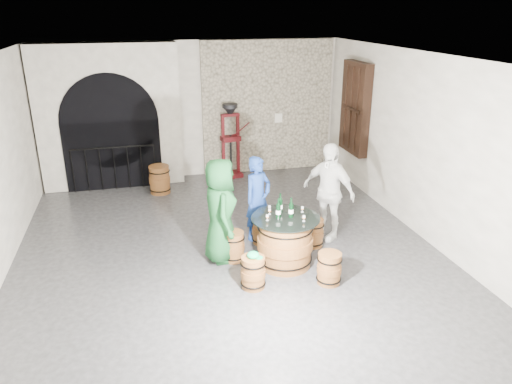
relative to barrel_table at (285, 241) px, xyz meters
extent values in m
plane|color=#2B2B2D|center=(-0.80, 0.81, -0.41)|extent=(8.00, 8.00, 0.00)
plane|color=silver|center=(-0.80, 4.81, 1.19)|extent=(8.00, 0.00, 8.00)
plane|color=silver|center=(-0.80, -3.19, 1.19)|extent=(8.00, 0.00, 8.00)
plane|color=silver|center=(2.70, 0.81, 1.19)|extent=(0.00, 8.00, 8.00)
plane|color=beige|center=(-0.80, 0.81, 2.79)|extent=(8.00, 8.00, 0.00)
cube|color=#AAA088|center=(1.00, 4.75, 1.19)|extent=(3.20, 0.12, 3.18)
cube|color=silver|center=(-2.70, 4.56, 1.19)|extent=(3.10, 0.50, 3.18)
cube|color=black|center=(-2.70, 4.30, 0.36)|extent=(2.10, 0.03, 1.55)
cylinder|color=black|center=(-2.70, 4.30, 1.14)|extent=(2.10, 0.03, 2.10)
cylinder|color=black|center=(-2.70, 4.23, 0.57)|extent=(1.79, 0.04, 0.04)
cylinder|color=black|center=(-3.59, 4.23, 0.08)|extent=(0.02, 0.02, 0.98)
cylinder|color=black|center=(-3.29, 4.23, 0.08)|extent=(0.02, 0.02, 0.98)
cylinder|color=black|center=(-3.00, 4.23, 0.08)|extent=(0.02, 0.02, 0.98)
cylinder|color=black|center=(-2.70, 4.23, 0.08)|extent=(0.02, 0.02, 0.98)
cylinder|color=black|center=(-2.40, 4.23, 0.08)|extent=(0.02, 0.02, 0.98)
cylinder|color=black|center=(-2.10, 4.23, 0.08)|extent=(0.02, 0.02, 0.98)
cylinder|color=black|center=(-1.81, 4.23, 0.08)|extent=(0.02, 0.02, 0.98)
cube|color=black|center=(2.59, 3.21, 1.39)|extent=(0.20, 1.10, 2.00)
cube|color=black|center=(2.54, 3.21, 1.39)|extent=(0.06, 0.88, 1.76)
cube|color=black|center=(2.57, 3.21, 1.39)|extent=(0.22, 0.92, 0.06)
cube|color=black|center=(2.57, 2.92, 1.39)|extent=(0.22, 0.06, 1.80)
cube|color=black|center=(2.57, 3.21, 1.39)|extent=(0.22, 0.06, 1.80)
cube|color=black|center=(2.57, 3.50, 1.39)|extent=(0.22, 0.06, 1.80)
cylinder|color=brown|center=(0.00, 0.00, -0.02)|extent=(0.83, 0.83, 0.79)
cylinder|color=brown|center=(0.00, 0.00, -0.02)|extent=(0.89, 0.89, 0.17)
torus|color=black|center=(0.00, 0.00, -0.29)|extent=(0.89, 0.89, 0.02)
torus|color=black|center=(0.00, 0.00, 0.25)|extent=(0.89, 0.89, 0.02)
cylinder|color=brown|center=(0.00, 0.00, 0.39)|extent=(0.85, 0.85, 0.02)
cylinder|color=black|center=(0.00, 0.00, 0.41)|extent=(1.08, 1.08, 0.01)
cylinder|color=brown|center=(-0.77, 0.35, -0.17)|extent=(0.34, 0.34, 0.48)
cylinder|color=brown|center=(-0.77, 0.35, -0.17)|extent=(0.37, 0.37, 0.10)
torus|color=black|center=(-0.77, 0.35, -0.34)|extent=(0.38, 0.38, 0.02)
torus|color=black|center=(-0.77, 0.35, -0.01)|extent=(0.38, 0.38, 0.02)
cylinder|color=brown|center=(-0.77, 0.35, 0.07)|extent=(0.35, 0.35, 0.02)
cylinder|color=brown|center=(-0.15, 0.83, -0.17)|extent=(0.34, 0.34, 0.48)
cylinder|color=brown|center=(-0.15, 0.83, -0.17)|extent=(0.37, 0.37, 0.10)
torus|color=black|center=(-0.15, 0.83, -0.34)|extent=(0.38, 0.38, 0.02)
torus|color=black|center=(-0.15, 0.83, -0.01)|extent=(0.38, 0.38, 0.02)
cylinder|color=brown|center=(-0.15, 0.83, 0.07)|extent=(0.35, 0.35, 0.02)
cylinder|color=brown|center=(0.67, 0.51, -0.17)|extent=(0.34, 0.34, 0.48)
cylinder|color=brown|center=(0.67, 0.51, -0.17)|extent=(0.37, 0.37, 0.10)
torus|color=black|center=(0.67, 0.51, -0.34)|extent=(0.38, 0.38, 0.02)
torus|color=black|center=(0.67, 0.51, -0.01)|extent=(0.38, 0.38, 0.02)
cylinder|color=brown|center=(0.67, 0.51, 0.07)|extent=(0.35, 0.35, 0.02)
cylinder|color=brown|center=(0.48, -0.70, -0.17)|extent=(0.34, 0.34, 0.48)
cylinder|color=brown|center=(0.48, -0.70, -0.17)|extent=(0.37, 0.37, 0.10)
torus|color=black|center=(0.48, -0.70, -0.34)|extent=(0.38, 0.38, 0.02)
torus|color=black|center=(0.48, -0.70, -0.01)|extent=(0.38, 0.38, 0.02)
cylinder|color=brown|center=(0.48, -0.70, 0.07)|extent=(0.35, 0.35, 0.02)
cylinder|color=brown|center=(-0.65, -0.54, -0.17)|extent=(0.34, 0.34, 0.48)
cylinder|color=brown|center=(-0.65, -0.54, -0.17)|extent=(0.37, 0.37, 0.10)
torus|color=black|center=(-0.65, -0.54, -0.34)|extent=(0.38, 0.38, 0.02)
torus|color=black|center=(-0.65, -0.54, -0.01)|extent=(0.38, 0.38, 0.02)
cylinder|color=brown|center=(-0.65, -0.54, 0.07)|extent=(0.35, 0.35, 0.02)
ellipsoid|color=#0D9654|center=(-0.65, -0.54, 0.12)|extent=(0.18, 0.18, 0.10)
cylinder|color=#0D9654|center=(-0.57, -0.57, 0.09)|extent=(0.12, 0.12, 0.01)
imported|color=#13461F|center=(-0.95, 0.44, 0.45)|extent=(0.57, 0.85, 1.72)
imported|color=navy|center=(-0.18, 1.03, 0.35)|extent=(0.66, 0.59, 1.52)
imported|color=silver|center=(1.03, 0.79, 0.47)|extent=(0.94, 1.09, 1.75)
cylinder|color=black|center=(-0.12, 0.01, 0.53)|extent=(0.07, 0.07, 0.22)
cylinder|color=white|center=(-0.12, 0.01, 0.52)|extent=(0.08, 0.08, 0.06)
cone|color=black|center=(-0.12, 0.01, 0.65)|extent=(0.07, 0.07, 0.05)
cylinder|color=black|center=(-0.12, 0.01, 0.71)|extent=(0.03, 0.03, 0.07)
cylinder|color=black|center=(0.08, -0.01, 0.53)|extent=(0.07, 0.07, 0.22)
cylinder|color=white|center=(0.08, -0.01, 0.52)|extent=(0.08, 0.08, 0.06)
cone|color=black|center=(0.08, -0.01, 0.65)|extent=(0.07, 0.07, 0.05)
cylinder|color=black|center=(0.08, -0.01, 0.71)|extent=(0.03, 0.03, 0.07)
cylinder|color=black|center=(-0.03, 0.21, 0.53)|extent=(0.07, 0.07, 0.22)
cylinder|color=white|center=(-0.03, 0.21, 0.52)|extent=(0.08, 0.08, 0.06)
cone|color=black|center=(-0.03, 0.21, 0.65)|extent=(0.07, 0.07, 0.05)
cylinder|color=black|center=(-0.03, 0.21, 0.71)|extent=(0.03, 0.03, 0.07)
cylinder|color=brown|center=(-1.74, 3.75, -0.11)|extent=(0.43, 0.43, 0.61)
cylinder|color=brown|center=(-1.74, 3.75, -0.11)|extent=(0.46, 0.46, 0.13)
torus|color=black|center=(-1.74, 3.75, -0.31)|extent=(0.47, 0.47, 0.02)
torus|color=black|center=(-1.74, 3.75, 0.10)|extent=(0.47, 0.47, 0.02)
cylinder|color=brown|center=(-1.74, 3.75, 0.21)|extent=(0.44, 0.44, 0.02)
cube|color=#500D12|center=(0.01, 4.47, -0.36)|extent=(0.55, 0.47, 0.09)
cube|color=#500D12|center=(0.01, 4.47, 0.55)|extent=(0.48, 0.35, 0.11)
cube|color=#500D12|center=(0.01, 4.47, 1.11)|extent=(0.45, 0.18, 0.07)
cylinder|color=black|center=(0.01, 4.47, 0.15)|extent=(0.05, 0.05, 0.94)
cylinder|color=black|center=(0.01, 4.47, 1.33)|extent=(0.36, 0.36, 0.08)
cone|color=black|center=(0.01, 4.47, 1.22)|extent=(0.36, 0.36, 0.19)
cube|color=#500D12|center=(-0.17, 4.43, 0.39)|extent=(0.08, 0.08, 1.50)
cube|color=#500D12|center=(0.20, 4.50, 0.39)|extent=(0.08, 0.08, 1.50)
cylinder|color=#500D12|center=(0.30, 4.48, 0.76)|extent=(0.40, 0.10, 0.29)
cube|color=silver|center=(1.25, 4.67, 0.94)|extent=(0.18, 0.10, 0.22)
camera|label=1|loc=(-2.12, -6.58, 3.49)|focal=34.00mm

